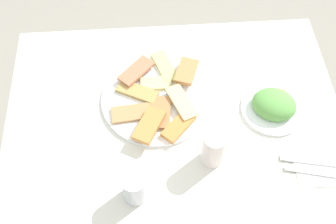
{
  "coord_description": "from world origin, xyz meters",
  "views": [
    {
      "loc": [
        0.07,
        0.64,
        1.82
      ],
      "look_at": [
        0.02,
        -0.05,
        0.76
      ],
      "focal_mm": 44.97,
      "sensor_mm": 36.0,
      "label": 1
    }
  ],
  "objects": [
    {
      "name": "spoon",
      "position": [
        -0.39,
        0.17,
        0.74
      ],
      "size": [
        0.18,
        0.06,
        0.0
      ],
      "primitive_type": "cube",
      "rotation": [
        0.0,
        0.0,
        -0.24
      ],
      "color": "silver",
      "rests_on": "paper_napkin"
    },
    {
      "name": "fork",
      "position": [
        -0.39,
        0.14,
        0.74
      ],
      "size": [
        0.2,
        0.06,
        0.0
      ],
      "primitive_type": "cube",
      "rotation": [
        0.0,
        0.0,
        -0.21
      ],
      "color": "silver",
      "rests_on": "paper_napkin"
    },
    {
      "name": "ground_plane",
      "position": [
        0.0,
        0.0,
        0.0
      ],
      "size": [
        6.0,
        6.0,
        0.0
      ],
      "primitive_type": "plane",
      "color": "gray"
    },
    {
      "name": "salad_plate_greens",
      "position": [
        -0.3,
        -0.05,
        0.76
      ],
      "size": [
        0.2,
        0.2,
        0.07
      ],
      "color": "white",
      "rests_on": "dining_table"
    },
    {
      "name": "dining_table",
      "position": [
        0.0,
        0.0,
        0.65
      ],
      "size": [
        1.03,
        0.86,
        0.73
      ],
      "color": "silver",
      "rests_on": "ground_plane"
    },
    {
      "name": "soda_can",
      "position": [
        -0.09,
        0.1,
        0.79
      ],
      "size": [
        0.09,
        0.09,
        0.12
      ],
      "primitive_type": "cylinder",
      "rotation": [
        0.0,
        0.0,
        4.28
      ],
      "color": "silver",
      "rests_on": "dining_table"
    },
    {
      "name": "paper_napkin",
      "position": [
        -0.39,
        0.15,
        0.73
      ],
      "size": [
        0.12,
        0.12,
        0.0
      ],
      "primitive_type": "cube",
      "rotation": [
        0.0,
        0.0,
        -0.04
      ],
      "color": "white",
      "rests_on": "dining_table"
    },
    {
      "name": "pide_platter",
      "position": [
        0.05,
        -0.11,
        0.75
      ],
      "size": [
        0.35,
        0.37,
        0.04
      ],
      "color": "white",
      "rests_on": "dining_table"
    },
    {
      "name": "drinking_glass",
      "position": [
        0.13,
        0.2,
        0.78
      ],
      "size": [
        0.07,
        0.07,
        0.1
      ],
      "primitive_type": "cylinder",
      "color": "silver",
      "rests_on": "dining_table"
    }
  ]
}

